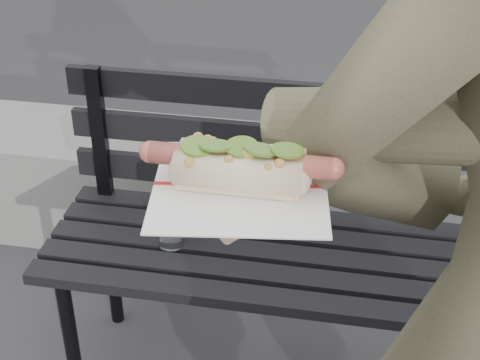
# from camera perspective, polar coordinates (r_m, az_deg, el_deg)

# --- Properties ---
(park_bench) EXTENTS (1.50, 0.44, 0.88)m
(park_bench) POSITION_cam_1_polar(r_m,az_deg,el_deg) (1.96, 6.72, -3.67)
(park_bench) COLOR black
(park_bench) RESTS_ON ground
(concrete_block) EXTENTS (1.20, 0.40, 0.40)m
(concrete_block) POSITION_cam_1_polar(r_m,az_deg,el_deg) (2.81, -10.51, -0.04)
(concrete_block) COLOR slate
(concrete_block) RESTS_ON ground
(held_hotdog) EXTENTS (0.62, 0.31, 0.20)m
(held_hotdog) POSITION_cam_1_polar(r_m,az_deg,el_deg) (0.83, 13.75, 2.98)
(held_hotdog) COLOR #4A4331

